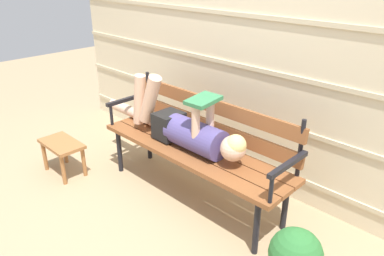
% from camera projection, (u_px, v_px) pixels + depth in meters
% --- Properties ---
extents(ground_plane, '(12.00, 12.00, 0.00)m').
position_uv_depth(ground_plane, '(188.00, 198.00, 3.12)').
color(ground_plane, tan).
extents(house_siding, '(4.61, 0.08, 2.48)m').
position_uv_depth(house_siding, '(244.00, 40.00, 3.03)').
color(house_siding, beige).
rests_on(house_siding, ground).
extents(park_bench, '(1.77, 0.48, 0.88)m').
position_uv_depth(park_bench, '(198.00, 141.00, 2.99)').
color(park_bench, brown).
rests_on(park_bench, ground).
extents(reclining_person, '(1.71, 0.26, 0.55)m').
position_uv_depth(reclining_person, '(183.00, 127.00, 2.96)').
color(reclining_person, '#514784').
extents(footstool, '(0.45, 0.26, 0.32)m').
position_uv_depth(footstool, '(62.00, 148.00, 3.40)').
color(footstool, '#9E6638').
rests_on(footstool, ground).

